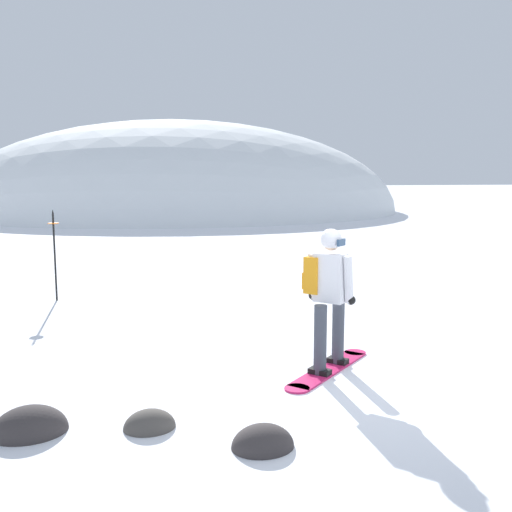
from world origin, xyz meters
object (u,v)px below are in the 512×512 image
piste_marker_near (54,249)px  rock_small (30,432)px  rock_dark (263,447)px  snowboarder_main (328,295)px  rock_mid (150,428)px

piste_marker_near → rock_small: bearing=-92.3°
piste_marker_near → rock_dark: piste_marker_near is taller
snowboarder_main → rock_small: bearing=-168.4°
rock_small → rock_dark: bearing=-26.8°
snowboarder_main → piste_marker_near: size_ratio=0.99×
piste_marker_near → rock_dark: (1.68, -6.90, -0.99)m
rock_small → piste_marker_near: bearing=87.7°
rock_mid → rock_small: size_ratio=0.71×
snowboarder_main → piste_marker_near: (-3.09, 5.25, 0.07)m
rock_dark → piste_marker_near: bearing=103.7°
piste_marker_near → snowboarder_main: bearing=-59.5°
rock_dark → rock_mid: size_ratio=1.14×
piste_marker_near → rock_mid: 6.33m
snowboarder_main → rock_small: size_ratio=2.51×
snowboarder_main → piste_marker_near: bearing=120.5°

